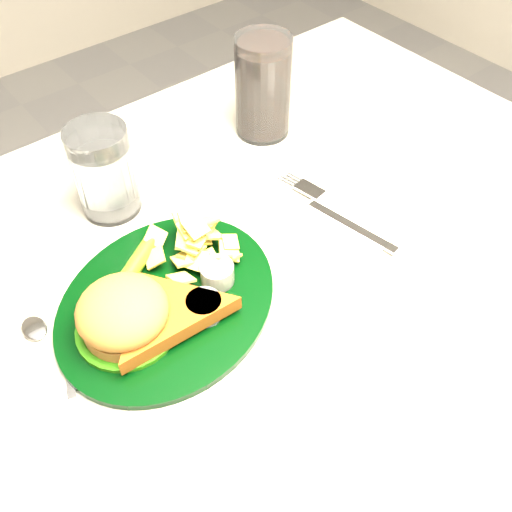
{
  "coord_description": "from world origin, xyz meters",
  "views": [
    {
      "loc": [
        -0.26,
        -0.38,
        1.29
      ],
      "look_at": [
        0.02,
        -0.04,
        0.8
      ],
      "focal_mm": 40.0,
      "sensor_mm": 36.0,
      "label": 1
    }
  ],
  "objects_px": {
    "dinner_plate": "(165,286)",
    "water_glass": "(104,171)",
    "cola_glass": "(263,87)",
    "fork_napkin": "(346,222)",
    "table": "(235,411)"
  },
  "relations": [
    {
      "from": "dinner_plate",
      "to": "cola_glass",
      "type": "relative_size",
      "value": 1.85
    },
    {
      "from": "cola_glass",
      "to": "dinner_plate",
      "type": "bearing_deg",
      "value": -147.44
    },
    {
      "from": "fork_napkin",
      "to": "water_glass",
      "type": "bearing_deg",
      "value": 124.49
    },
    {
      "from": "cola_glass",
      "to": "table",
      "type": "bearing_deg",
      "value": -137.93
    },
    {
      "from": "cola_glass",
      "to": "fork_napkin",
      "type": "bearing_deg",
      "value": -101.86
    },
    {
      "from": "table",
      "to": "cola_glass",
      "type": "height_order",
      "value": "cola_glass"
    },
    {
      "from": "dinner_plate",
      "to": "water_glass",
      "type": "distance_m",
      "value": 0.19
    },
    {
      "from": "water_glass",
      "to": "dinner_plate",
      "type": "bearing_deg",
      "value": -99.92
    },
    {
      "from": "cola_glass",
      "to": "fork_napkin",
      "type": "relative_size",
      "value": 0.87
    },
    {
      "from": "dinner_plate",
      "to": "cola_glass",
      "type": "distance_m",
      "value": 0.37
    },
    {
      "from": "table",
      "to": "water_glass",
      "type": "bearing_deg",
      "value": 105.38
    },
    {
      "from": "table",
      "to": "dinner_plate",
      "type": "height_order",
      "value": "dinner_plate"
    },
    {
      "from": "cola_glass",
      "to": "water_glass",
      "type": "bearing_deg",
      "value": -178.48
    },
    {
      "from": "table",
      "to": "water_glass",
      "type": "height_order",
      "value": "water_glass"
    },
    {
      "from": "table",
      "to": "water_glass",
      "type": "xyz_separation_m",
      "value": [
        -0.05,
        0.19,
        0.44
      ]
    }
  ]
}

